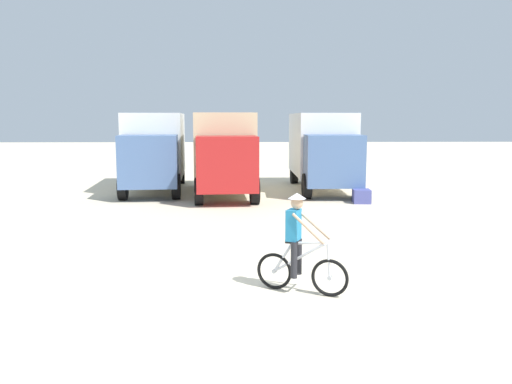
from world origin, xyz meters
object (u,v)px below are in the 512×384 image
Objects in this scene: box_truck_white_box at (155,147)px; box_truck_avon_van at (323,147)px; cyclist_orange_shirt at (299,247)px; supply_crate at (362,196)px; box_truck_tan_camper at (224,149)px.

box_truck_avon_van is (7.35, 0.05, 0.00)m from box_truck_white_box.
box_truck_white_box is 1.02× the size of box_truck_avon_van.
box_truck_avon_van reaches higher than cyclist_orange_shirt.
box_truck_white_box is 3.79× the size of cyclist_orange_shirt.
box_truck_avon_van is 9.67× the size of supply_crate.
box_truck_avon_van is at bearing 16.84° from box_truck_tan_camper.
box_truck_white_box is at bearing -179.61° from box_truck_avon_van.
supply_crate is at bearing 71.13° from cyclist_orange_shirt.
supply_crate is (3.44, 10.06, -0.59)m from cyclist_orange_shirt.
box_truck_tan_camper is 6.00m from supply_crate.
box_truck_tan_camper and box_truck_avon_van have the same top height.
supply_crate is (8.25, -3.74, -1.62)m from box_truck_white_box.
cyclist_orange_shirt is 10.65m from supply_crate.
box_truck_white_box and box_truck_avon_van have the same top height.
supply_crate is at bearing -25.49° from box_truck_tan_camper.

